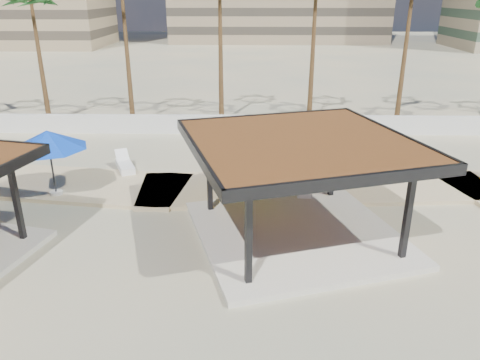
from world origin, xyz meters
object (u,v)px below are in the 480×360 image
object	(u,v)px
lounger_b	(303,187)
umbrella_c	(344,129)
pavilion_central	(299,179)
lounger_a	(125,165)

from	to	relation	value
lounger_b	umbrella_c	bearing A→B (deg)	-35.48
pavilion_central	lounger_b	size ratio (longest dim) A/B	4.91
pavilion_central	lounger_a	world-z (taller)	pavilion_central
lounger_a	lounger_b	bearing A→B (deg)	-130.93
umbrella_c	lounger_b	bearing A→B (deg)	-127.28
umbrella_c	lounger_a	distance (m)	10.92
lounger_a	lounger_b	world-z (taller)	lounger_a
pavilion_central	umbrella_c	xyz separation A→B (m)	(2.81, 6.63, -0.02)
pavilion_central	lounger_b	xyz separation A→B (m)	(0.64, 3.78, -1.89)
pavilion_central	umbrella_c	size ratio (longest dim) A/B	3.32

